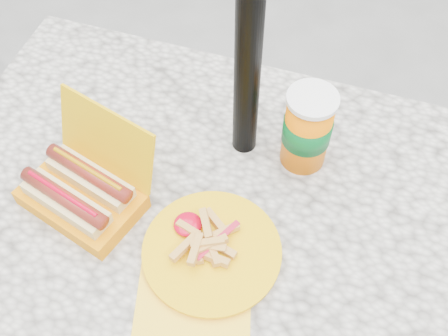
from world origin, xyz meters
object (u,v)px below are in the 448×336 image
(hotdog_box, at_px, (82,191))
(soda_cup, at_px, (307,129))
(umbrella_pole, at_px, (250,11))
(fries_plate, at_px, (209,255))

(hotdog_box, height_order, soda_cup, soda_cup)
(umbrella_pole, relative_size, fries_plate, 5.95)
(fries_plate, relative_size, soda_cup, 2.00)
(umbrella_pole, distance_m, soda_cup, 0.29)
(fries_plate, bearing_deg, hotdog_box, 171.89)
(umbrella_pole, xyz_separation_m, soda_cup, (0.13, 0.00, -0.26))
(umbrella_pole, relative_size, soda_cup, 11.90)
(hotdog_box, bearing_deg, fries_plate, 7.98)
(umbrella_pole, bearing_deg, fries_plate, -86.35)
(hotdog_box, bearing_deg, umbrella_pole, 59.41)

